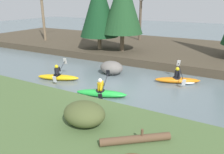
{
  "coord_description": "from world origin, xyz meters",
  "views": [
    {
      "loc": [
        5.59,
        -9.99,
        4.82
      ],
      "look_at": [
        -0.19,
        0.7,
        0.55
      ],
      "focal_mm": 35.0,
      "sensor_mm": 36.0,
      "label": 1
    }
  ],
  "objects_px": {
    "kayaker_lead": "(179,80)",
    "kayaker_trailing": "(58,77)",
    "kayaker_middle": "(102,92)",
    "driftwood_log": "(135,139)",
    "boulder_midstream": "(112,68)"
  },
  "relations": [
    {
      "from": "kayaker_lead",
      "to": "driftwood_log",
      "type": "distance_m",
      "value": 7.91
    },
    {
      "from": "boulder_midstream",
      "to": "driftwood_log",
      "type": "height_order",
      "value": "driftwood_log"
    },
    {
      "from": "kayaker_lead",
      "to": "driftwood_log",
      "type": "relative_size",
      "value": 1.46
    },
    {
      "from": "kayaker_lead",
      "to": "kayaker_trailing",
      "type": "xyz_separation_m",
      "value": [
        -6.93,
        -3.13,
        0.02
      ]
    },
    {
      "from": "kayaker_trailing",
      "to": "boulder_midstream",
      "type": "height_order",
      "value": "kayaker_trailing"
    },
    {
      "from": "kayaker_lead",
      "to": "kayaker_trailing",
      "type": "relative_size",
      "value": 0.99
    },
    {
      "from": "kayaker_lead",
      "to": "boulder_midstream",
      "type": "bearing_deg",
      "value": 163.34
    },
    {
      "from": "boulder_midstream",
      "to": "kayaker_trailing",
      "type": "bearing_deg",
      "value": -132.82
    },
    {
      "from": "boulder_midstream",
      "to": "driftwood_log",
      "type": "xyz_separation_m",
      "value": [
        4.83,
        -7.38,
        0.43
      ]
    },
    {
      "from": "kayaker_trailing",
      "to": "boulder_midstream",
      "type": "relative_size",
      "value": 1.68
    },
    {
      "from": "kayaker_trailing",
      "to": "kayaker_middle",
      "type": "bearing_deg",
      "value": -32.9
    },
    {
      "from": "kayaker_lead",
      "to": "boulder_midstream",
      "type": "distance_m",
      "value": 4.52
    },
    {
      "from": "kayaker_trailing",
      "to": "driftwood_log",
      "type": "bearing_deg",
      "value": -52.78
    },
    {
      "from": "kayaker_middle",
      "to": "driftwood_log",
      "type": "relative_size",
      "value": 1.48
    },
    {
      "from": "kayaker_lead",
      "to": "driftwood_log",
      "type": "xyz_separation_m",
      "value": [
        0.34,
        -7.87,
        0.69
      ]
    }
  ]
}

